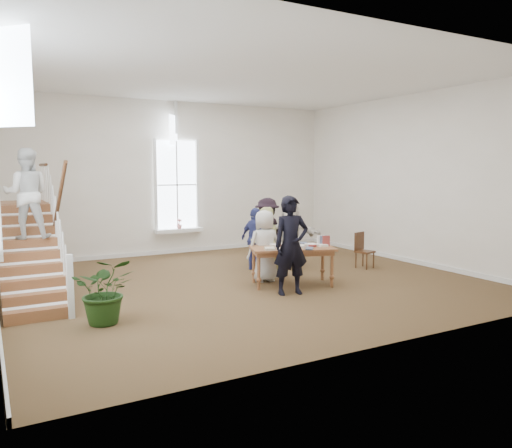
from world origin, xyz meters
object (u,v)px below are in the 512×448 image
elderly_woman (265,246)px  police_officer (291,245)px  library_table (293,251)px  woman_cluster_c (290,235)px  person_yellow (265,242)px  woman_cluster_b (267,231)px  side_chair (362,248)px  floor_plant (106,290)px  woman_cluster_a (255,239)px

elderly_woman → police_officer: bearing=89.1°
library_table → woman_cluster_c: (0.96, 1.60, 0.11)m
elderly_woman → person_yellow: 0.58m
police_officer → person_yellow: 1.80m
woman_cluster_b → side_chair: bearing=111.0°
floor_plant → library_table: bearing=11.2°
woman_cluster_c → woman_cluster_b: bearing=154.5°
woman_cluster_b → floor_plant: (-4.84, -3.08, -0.33)m
woman_cluster_c → floor_plant: size_ratio=1.56×
woman_cluster_c → side_chair: woman_cluster_c is taller
woman_cluster_b → floor_plant: woman_cluster_b is taller
person_yellow → floor_plant: 4.55m
library_table → woman_cluster_a: bearing=107.7°
library_table → police_officer: 0.83m
elderly_woman → floor_plant: 4.08m
elderly_woman → person_yellow: bearing=-117.3°
library_table → woman_cluster_a: (0.06, 1.80, 0.03)m
woman_cluster_a → side_chair: (2.55, -1.07, -0.28)m
police_officer → floor_plant: bearing=-166.3°
elderly_woman → person_yellow: (0.30, 0.50, 0.01)m
library_table → woman_cluster_c: woman_cluster_c is taller
library_table → person_yellow: size_ratio=1.21×
police_officer → woman_cluster_a: (0.52, 2.45, -0.22)m
library_table → police_officer: bearing=-105.6°
library_table → woman_cluster_b: size_ratio=1.12×
library_table → woman_cluster_a: 1.81m
side_chair → woman_cluster_a: bearing=141.3°
woman_cluster_c → floor_plant: 5.69m
library_table → person_yellow: (-0.06, 1.10, 0.06)m
person_yellow → woman_cluster_c: 1.14m
woman_cluster_b → person_yellow: bearing=26.8°
person_yellow → floor_plant: person_yellow is taller
person_yellow → woman_cluster_a: 0.71m
police_officer → woman_cluster_a: size_ratio=1.28×
library_table → elderly_woman: elderly_woman is taller
elderly_woman → person_yellow: size_ratio=0.99×
police_officer → woman_cluster_a: 2.52m
woman_cluster_a → police_officer: bearing=150.8°
library_table → woman_cluster_c: 1.87m
woman_cluster_a → woman_cluster_c: (0.90, -0.20, 0.08)m
library_table → woman_cluster_a: woman_cluster_a is taller
person_yellow → police_officer: bearing=66.3°
woman_cluster_c → person_yellow: bearing=-114.1°
woman_cluster_b → woman_cluster_c: bearing=83.7°
woman_cluster_a → woman_cluster_b: 0.76m
police_officer → elderly_woman: bearing=96.4°
woman_cluster_a → woman_cluster_b: (0.60, 0.45, 0.10)m
person_yellow → elderly_woman: bearing=48.2°
woman_cluster_a → floor_plant: size_ratio=1.41×
elderly_woman → woman_cluster_b: size_ratio=0.91×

